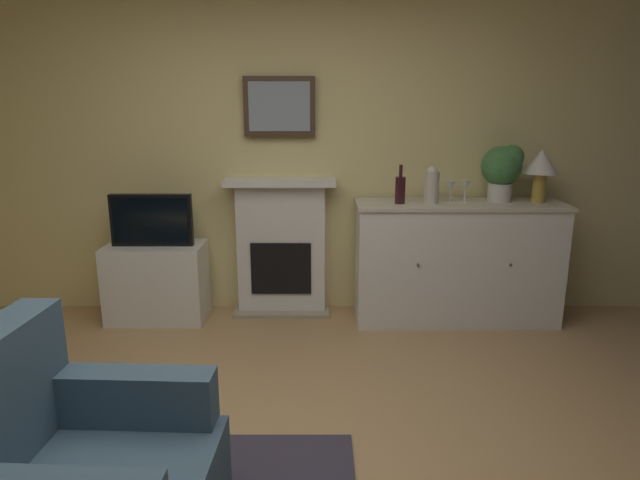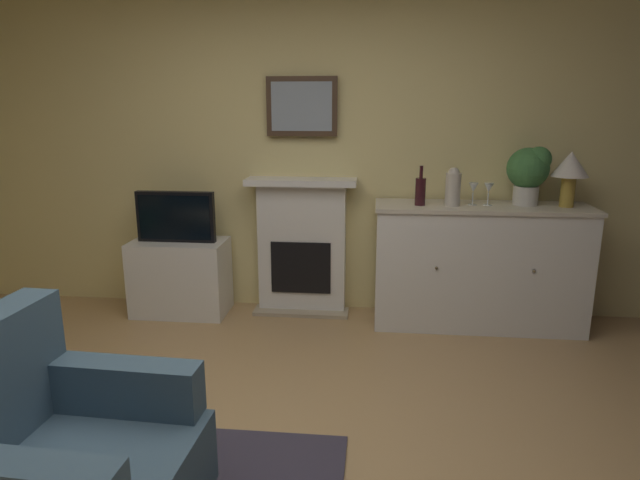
# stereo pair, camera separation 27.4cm
# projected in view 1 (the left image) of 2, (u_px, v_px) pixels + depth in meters

# --- Properties ---
(wall_rear) EXTENTS (5.93, 0.06, 2.67)m
(wall_rear) POSITION_uv_depth(u_px,v_px,m) (290.00, 147.00, 4.32)
(wall_rear) COLOR #EAD68C
(wall_rear) RESTS_ON ground_plane
(fireplace_unit) EXTENTS (0.87, 0.30, 1.10)m
(fireplace_unit) POSITION_uv_depth(u_px,v_px,m) (282.00, 247.00, 4.39)
(fireplace_unit) COLOR white
(fireplace_unit) RESTS_ON ground_plane
(framed_picture) EXTENTS (0.55, 0.04, 0.45)m
(framed_picture) POSITION_uv_depth(u_px,v_px,m) (280.00, 106.00, 4.17)
(framed_picture) COLOR #473323
(sideboard_cabinet) EXTENTS (1.58, 0.49, 0.94)m
(sideboard_cabinet) POSITION_uv_depth(u_px,v_px,m) (456.00, 262.00, 4.24)
(sideboard_cabinet) COLOR white
(sideboard_cabinet) RESTS_ON ground_plane
(table_lamp) EXTENTS (0.26, 0.26, 0.40)m
(table_lamp) POSITION_uv_depth(u_px,v_px,m) (541.00, 166.00, 4.05)
(table_lamp) COLOR #B79338
(table_lamp) RESTS_ON sideboard_cabinet
(wine_bottle) EXTENTS (0.08, 0.08, 0.29)m
(wine_bottle) POSITION_uv_depth(u_px,v_px,m) (400.00, 189.00, 4.05)
(wine_bottle) COLOR #331419
(wine_bottle) RESTS_ON sideboard_cabinet
(wine_glass_left) EXTENTS (0.07, 0.07, 0.16)m
(wine_glass_left) POSITION_uv_depth(u_px,v_px,m) (451.00, 186.00, 4.10)
(wine_glass_left) COLOR silver
(wine_glass_left) RESTS_ON sideboard_cabinet
(wine_glass_center) EXTENTS (0.07, 0.07, 0.16)m
(wine_glass_center) POSITION_uv_depth(u_px,v_px,m) (465.00, 186.00, 4.10)
(wine_glass_center) COLOR silver
(wine_glass_center) RESTS_ON sideboard_cabinet
(vase_decorative) EXTENTS (0.11, 0.11, 0.28)m
(vase_decorative) POSITION_uv_depth(u_px,v_px,m) (432.00, 185.00, 4.04)
(vase_decorative) COLOR beige
(vase_decorative) RESTS_ON sideboard_cabinet
(tv_cabinet) EXTENTS (0.75, 0.42, 0.61)m
(tv_cabinet) POSITION_uv_depth(u_px,v_px,m) (157.00, 282.00, 4.29)
(tv_cabinet) COLOR white
(tv_cabinet) RESTS_ON ground_plane
(tv_set) EXTENTS (0.62, 0.07, 0.40)m
(tv_set) POSITION_uv_depth(u_px,v_px,m) (152.00, 220.00, 4.15)
(tv_set) COLOR black
(tv_set) RESTS_ON tv_cabinet
(potted_plant_small) EXTENTS (0.30, 0.30, 0.43)m
(potted_plant_small) POSITION_uv_depth(u_px,v_px,m) (503.00, 168.00, 4.10)
(potted_plant_small) COLOR beige
(potted_plant_small) RESTS_ON sideboard_cabinet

